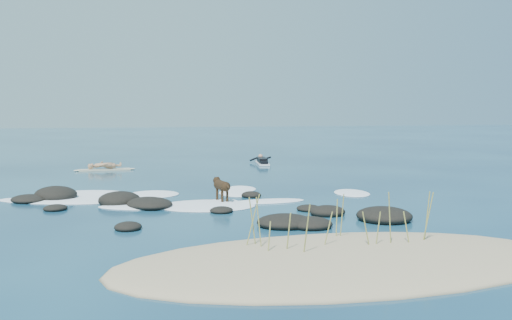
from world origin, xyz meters
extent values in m
plane|color=#0A2642|center=(0.00, 0.00, 0.00)|extent=(160.00, 160.00, 0.00)
ellipsoid|color=#9E8966|center=(0.00, -8.20, 0.00)|extent=(9.00, 4.40, 0.60)
cylinder|color=olive|center=(0.75, -8.09, 0.53)|extent=(0.09, 0.10, 0.82)
cylinder|color=olive|center=(-1.05, -8.02, 0.56)|extent=(0.08, 0.14, 0.87)
cylinder|color=olive|center=(-1.57, -7.34, 0.66)|extent=(0.18, 0.05, 1.08)
cylinder|color=olive|center=(1.00, -8.09, 0.72)|extent=(0.15, 0.12, 1.19)
cylinder|color=olive|center=(1.94, -7.90, 0.69)|extent=(0.24, 0.07, 1.12)
cylinder|color=olive|center=(-0.21, -7.90, 0.54)|extent=(0.19, 0.09, 0.82)
cylinder|color=olive|center=(0.40, -7.13, 0.65)|extent=(0.04, 0.23, 1.05)
cylinder|color=olive|center=(1.40, -8.05, 0.52)|extent=(0.18, 0.06, 0.78)
cylinder|color=olive|center=(0.33, -7.04, 0.58)|extent=(0.06, 0.06, 0.91)
cylinder|color=olive|center=(-1.42, -8.00, 0.47)|extent=(0.12, 0.16, 0.70)
cylinder|color=olive|center=(-0.82, -8.40, 0.68)|extent=(0.07, 0.28, 1.09)
cylinder|color=olive|center=(-1.52, -7.64, 0.68)|extent=(0.14, 0.05, 1.12)
cylinder|color=olive|center=(1.94, -7.87, 0.69)|extent=(0.11, 0.07, 1.14)
cylinder|color=olive|center=(0.50, -8.11, 0.55)|extent=(0.23, 0.09, 0.83)
cylinder|color=olive|center=(-1.59, -7.40, 0.70)|extent=(0.30, 0.10, 1.13)
ellipsoid|color=black|center=(-1.24, -2.32, 0.05)|extent=(0.89, 0.92, 0.21)
ellipsoid|color=black|center=(0.51, -4.90, 0.08)|extent=(1.44, 1.45, 0.33)
ellipsoid|color=black|center=(-3.89, -4.07, 0.06)|extent=(0.78, 0.84, 0.24)
ellipsoid|color=black|center=(-4.04, -0.14, 0.13)|extent=(1.69, 1.71, 0.52)
ellipsoid|color=black|center=(0.25, 0.21, 0.07)|extent=(0.87, 0.84, 0.27)
ellipsoid|color=black|center=(-0.05, -4.58, 0.09)|extent=(1.61, 1.53, 0.38)
ellipsoid|color=black|center=(-6.05, 1.41, 0.14)|extent=(1.82, 1.95, 0.56)
ellipsoid|color=black|center=(1.52, -3.46, 0.09)|extent=(1.04, 0.93, 0.36)
ellipsoid|color=black|center=(-6.83, 1.08, 0.07)|extent=(1.47, 1.58, 0.29)
ellipsoid|color=black|center=(-5.86, -0.78, 0.05)|extent=(0.89, 0.92, 0.22)
ellipsoid|color=black|center=(1.27, -2.64, 0.05)|extent=(0.80, 0.85, 0.21)
ellipsoid|color=black|center=(2.71, -4.52, 0.11)|extent=(1.70, 1.77, 0.46)
ellipsoid|color=black|center=(-3.17, -0.88, 0.09)|extent=(1.78, 2.02, 0.37)
ellipsoid|color=white|center=(-1.48, -1.18, 0.01)|extent=(3.31, 2.72, 0.12)
ellipsoid|color=white|center=(-5.96, 0.94, 0.01)|extent=(4.23, 2.79, 0.12)
ellipsoid|color=white|center=(-4.90, 2.18, 0.01)|extent=(3.25, 2.64, 0.12)
ellipsoid|color=white|center=(-4.73, 0.99, 0.01)|extent=(2.37, 2.34, 0.12)
ellipsoid|color=white|center=(-2.88, 1.61, 0.01)|extent=(2.18, 2.20, 0.12)
ellipsoid|color=white|center=(0.54, -0.87, 0.01)|extent=(2.45, 0.95, 0.12)
ellipsoid|color=white|center=(-0.04, 1.20, 0.01)|extent=(1.41, 2.02, 0.12)
ellipsoid|color=white|center=(-4.05, 1.28, 0.01)|extent=(2.42, 2.33, 0.12)
ellipsoid|color=white|center=(-3.52, -0.96, 0.01)|extent=(2.63, 1.76, 0.12)
ellipsoid|color=white|center=(3.85, 0.18, 0.01)|extent=(1.52, 2.08, 0.12)
ellipsoid|color=white|center=(0.33, 2.16, 0.01)|extent=(1.35, 1.77, 0.12)
ellipsoid|color=white|center=(-0.91, -0.58, 0.01)|extent=(1.10, 0.90, 0.12)
cube|color=beige|center=(-4.59, 10.08, 0.04)|extent=(2.42, 0.65, 0.08)
ellipsoid|color=beige|center=(-3.40, 10.16, 0.04)|extent=(0.49, 0.30, 0.09)
ellipsoid|color=beige|center=(-5.78, 10.01, 0.04)|extent=(0.49, 0.30, 0.09)
imported|color=tan|center=(-4.59, 10.08, 0.86)|extent=(0.41, 0.59, 1.55)
cube|color=white|center=(3.59, 11.40, 0.06)|extent=(0.91, 2.48, 0.09)
ellipsoid|color=white|center=(3.77, 12.60, 0.06)|extent=(0.37, 0.57, 0.09)
cube|color=black|center=(3.59, 11.40, 0.22)|extent=(0.66, 1.54, 0.24)
sphere|color=tan|center=(3.72, 12.25, 0.35)|extent=(0.29, 0.29, 0.25)
cylinder|color=black|center=(3.44, 12.46, 0.21)|extent=(0.61, 0.25, 0.27)
cylinder|color=black|center=(4.05, 12.37, 0.21)|extent=(0.57, 0.40, 0.27)
cube|color=black|center=(3.47, 10.58, 0.18)|extent=(0.46, 0.66, 0.15)
cylinder|color=black|center=(-0.91, -0.68, 0.54)|extent=(0.42, 0.68, 0.31)
sphere|color=black|center=(-0.96, -0.39, 0.54)|extent=(0.38, 0.38, 0.32)
sphere|color=black|center=(-0.86, -0.96, 0.54)|extent=(0.34, 0.34, 0.29)
sphere|color=black|center=(-1.00, -0.21, 0.65)|extent=(0.27, 0.27, 0.23)
cone|color=black|center=(-1.02, -0.08, 0.63)|extent=(0.15, 0.16, 0.12)
cone|color=black|center=(-1.06, -0.23, 0.74)|extent=(0.12, 0.10, 0.11)
cone|color=black|center=(-0.94, -0.21, 0.74)|extent=(0.12, 0.10, 0.11)
cylinder|color=black|center=(-1.03, -0.48, 0.21)|extent=(0.09, 0.09, 0.42)
cylinder|color=black|center=(-0.87, -0.44, 0.21)|extent=(0.09, 0.09, 0.42)
cylinder|color=black|center=(-0.95, -0.91, 0.21)|extent=(0.09, 0.09, 0.42)
cylinder|color=black|center=(-0.79, -0.88, 0.21)|extent=(0.09, 0.09, 0.42)
cylinder|color=black|center=(-0.83, -1.10, 0.60)|extent=(0.11, 0.31, 0.18)
camera|label=1|loc=(-4.22, -18.08, 2.89)|focal=40.00mm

